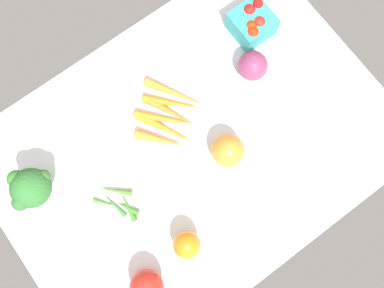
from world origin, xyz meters
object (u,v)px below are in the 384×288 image
at_px(red_onion_near_basket, 253,66).
at_px(broccoli_head, 30,188).
at_px(okra_pile, 119,202).
at_px(bell_pepper_red, 147,287).
at_px(berry_basket, 252,23).
at_px(carrot_bunch, 169,116).
at_px(bell_pepper_orange, 187,245).
at_px(heirloom_tomato_orange, 228,151).

height_order(red_onion_near_basket, broccoli_head, broccoli_head).
distance_m(okra_pile, bell_pepper_red, 0.22).
xyz_separation_m(berry_basket, broccoli_head, (-0.72, -0.04, 0.04)).
bearing_deg(bell_pepper_red, broccoli_head, 104.58).
xyz_separation_m(carrot_bunch, broccoli_head, (-0.38, 0.03, 0.06)).
relative_size(carrot_bunch, broccoli_head, 1.79).
xyz_separation_m(bell_pepper_orange, red_onion_near_basket, (0.42, 0.27, -0.00)).
bearing_deg(bell_pepper_orange, okra_pile, 112.25).
bearing_deg(red_onion_near_basket, okra_pile, -170.62).
xyz_separation_m(red_onion_near_basket, okra_pile, (-0.50, -0.08, -0.03)).
distance_m(carrot_bunch, broccoli_head, 0.39).
relative_size(okra_pile, carrot_bunch, 0.59).
distance_m(berry_basket, red_onion_near_basket, 0.13).
distance_m(okra_pile, carrot_bunch, 0.26).
relative_size(heirloom_tomato_orange, carrot_bunch, 0.38).
height_order(bell_pepper_orange, broccoli_head, broccoli_head).
bearing_deg(berry_basket, red_onion_near_basket, -127.42).
bearing_deg(carrot_bunch, bell_pepper_orange, -117.73).
height_order(bell_pepper_orange, okra_pile, bell_pepper_orange).
xyz_separation_m(berry_basket, okra_pile, (-0.57, -0.18, -0.03)).
relative_size(bell_pepper_orange, carrot_bunch, 0.37).
bearing_deg(heirloom_tomato_orange, bell_pepper_red, -157.33).
bearing_deg(heirloom_tomato_orange, bell_pepper_orange, -150.21).
relative_size(berry_basket, carrot_bunch, 0.46).
height_order(berry_basket, heirloom_tomato_orange, heirloom_tomato_orange).
relative_size(berry_basket, bell_pepper_orange, 1.26).
distance_m(red_onion_near_basket, broccoli_head, 0.65).
height_order(berry_basket, bell_pepper_orange, bell_pepper_orange).
distance_m(bell_pepper_orange, red_onion_near_basket, 0.50).
bearing_deg(carrot_bunch, bell_pepper_red, -132.30).
bearing_deg(red_onion_near_basket, bell_pepper_red, -151.85).
distance_m(heirloom_tomato_orange, carrot_bunch, 0.19).
relative_size(red_onion_near_basket, broccoli_head, 0.63).
xyz_separation_m(heirloom_tomato_orange, carrot_bunch, (-0.07, 0.17, -0.03)).
bearing_deg(heirloom_tomato_orange, carrot_bunch, 110.94).
bearing_deg(bell_pepper_red, red_onion_near_basket, 28.15).
height_order(bell_pepper_red, broccoli_head, broccoli_head).
height_order(heirloom_tomato_orange, bell_pepper_red, same).
bearing_deg(okra_pile, bell_pepper_orange, -67.75).
distance_m(red_onion_near_basket, okra_pile, 0.50).
bearing_deg(bell_pepper_orange, heirloom_tomato_orange, 29.79).
bearing_deg(bell_pepper_orange, red_onion_near_basket, 33.25).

